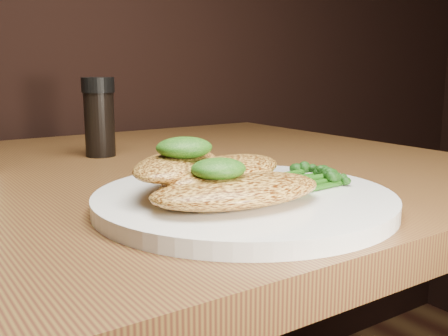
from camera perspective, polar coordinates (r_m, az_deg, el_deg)
plate at (r=0.53m, az=2.17°, el=-3.50°), size 0.30×0.30×0.02m
chicken_front at (r=0.48m, az=1.47°, el=-2.42°), size 0.18×0.11×0.03m
chicken_mid at (r=0.52m, az=-0.15°, el=-0.33°), size 0.18×0.13×0.02m
chicken_back at (r=0.52m, az=-5.13°, el=0.36°), size 0.16×0.15×0.02m
pesto_front at (r=0.47m, az=-0.60°, el=-0.08°), size 0.06×0.05×0.02m
pesto_back at (r=0.51m, az=-4.36°, el=2.22°), size 0.06×0.06×0.02m
broccolini_bundle at (r=0.55m, az=6.70°, el=-0.88°), size 0.18×0.16×0.02m
pepper_grinder at (r=0.84m, az=-13.41°, el=5.39°), size 0.06×0.06×0.12m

